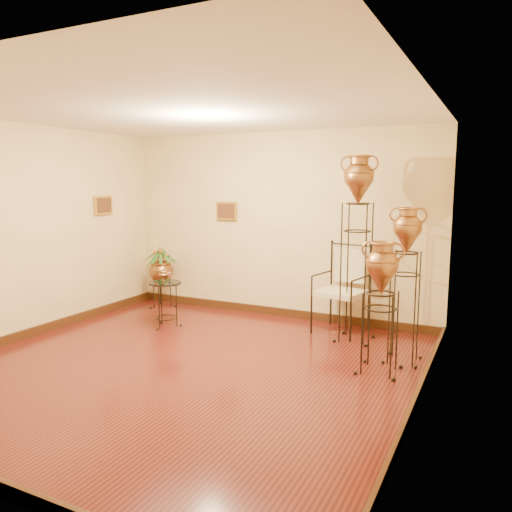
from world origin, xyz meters
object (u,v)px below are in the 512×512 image
at_px(armchair, 341,289).
at_px(planter_urn, 161,268).
at_px(amphora_tall, 357,247).
at_px(side_table, 166,303).
at_px(amphora_mid, 405,284).

bearing_deg(armchair, planter_urn, -171.16).
relative_size(amphora_tall, side_table, 2.93).
distance_m(amphora_mid, side_table, 3.34).
xyz_separation_m(amphora_tall, planter_urn, (-3.37, 0.36, -0.59)).
distance_m(amphora_tall, armchair, 0.72).
relative_size(armchair, side_table, 1.47).
height_order(amphora_tall, side_table, amphora_tall).
height_order(amphora_mid, side_table, amphora_mid).
bearing_deg(planter_urn, armchair, -2.03).
distance_m(amphora_tall, side_table, 2.80).
height_order(amphora_tall, amphora_mid, amphora_tall).
relative_size(planter_urn, side_table, 1.40).
distance_m(armchair, side_table, 2.47).
bearing_deg(side_table, amphora_tall, 12.74).
height_order(planter_urn, armchair, armchair).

